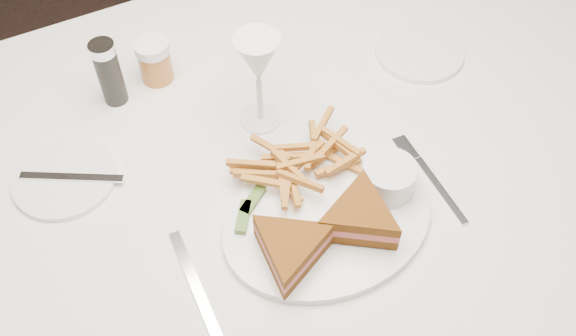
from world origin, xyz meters
The scene contains 3 objects.
table centered at (0.10, 0.05, 0.38)m, with size 1.49×0.99×0.75m, color silver.
chair_far centered at (0.03, 0.87, 0.35)m, with size 0.68×0.64×0.70m, color #4A382D.
table_setting centered at (0.11, 0.01, 0.79)m, with size 0.81×0.64×0.18m.
Camera 1 is at (-0.19, -0.50, 1.55)m, focal length 40.00 mm.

